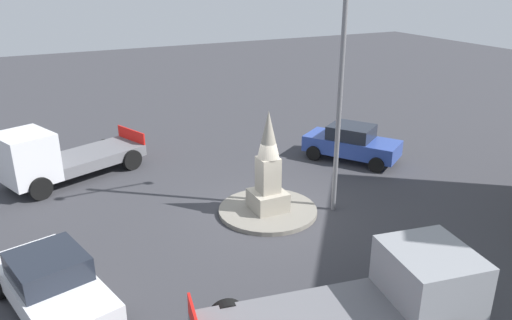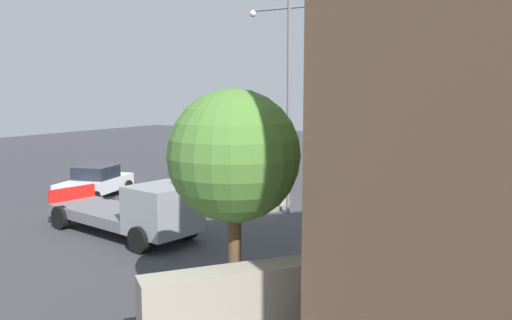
% 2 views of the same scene
% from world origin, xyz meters
% --- Properties ---
extents(ground_plane, '(80.00, 80.00, 0.00)m').
position_xyz_m(ground_plane, '(0.00, 0.00, 0.00)').
color(ground_plane, '#38383D').
extents(traffic_island, '(3.35, 3.35, 0.15)m').
position_xyz_m(traffic_island, '(0.00, 0.00, 0.08)').
color(traffic_island, gray).
rests_on(traffic_island, ground).
extents(monument, '(1.13, 1.13, 3.44)m').
position_xyz_m(monument, '(0.00, 0.00, 1.60)').
color(monument, '#9E9687').
rests_on(monument, traffic_island).
extents(streetlamp, '(3.54, 0.28, 8.67)m').
position_xyz_m(streetlamp, '(2.14, -0.78, 5.17)').
color(streetlamp, slate).
rests_on(streetlamp, ground).
extents(car_blue_near_island, '(3.59, 4.22, 1.56)m').
position_xyz_m(car_blue_near_island, '(5.55, 2.90, 0.79)').
color(car_blue_near_island, '#2D479E').
rests_on(car_blue_near_island, ground).
extents(car_white_approaching, '(2.79, 4.45, 1.50)m').
position_xyz_m(car_white_approaching, '(-7.03, -2.37, 0.75)').
color(car_white_approaching, silver).
rests_on(car_white_approaching, ground).
extents(truck_grey_waiting, '(6.46, 3.14, 1.96)m').
position_xyz_m(truck_grey_waiting, '(-0.63, -6.46, 0.93)').
color(truck_grey_waiting, gray).
rests_on(truck_grey_waiting, ground).
extents(truck_white_passing, '(5.74, 3.83, 2.25)m').
position_xyz_m(truck_white_passing, '(-6.19, 5.86, 1.04)').
color(truck_white_passing, silver).
rests_on(truck_white_passing, ground).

